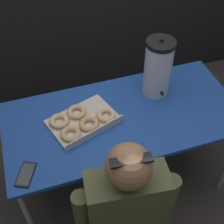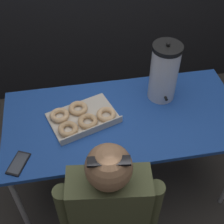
# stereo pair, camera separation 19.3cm
# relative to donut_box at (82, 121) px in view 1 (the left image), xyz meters

# --- Properties ---
(ground_plane) EXTENTS (12.00, 12.00, 0.00)m
(ground_plane) POSITION_rel_donut_box_xyz_m (0.27, -0.02, -0.78)
(ground_plane) COLOR #3D3833
(folding_table) EXTENTS (1.52, 0.73, 0.75)m
(folding_table) POSITION_rel_donut_box_xyz_m (0.27, -0.02, -0.07)
(folding_table) COLOR #1E479E
(folding_table) RESTS_ON ground
(donut_box) EXTENTS (0.48, 0.40, 0.05)m
(donut_box) POSITION_rel_donut_box_xyz_m (0.00, 0.00, 0.00)
(donut_box) COLOR beige
(donut_box) RESTS_ON folding_table
(coffee_urn) EXTENTS (0.18, 0.21, 0.43)m
(coffee_urn) POSITION_rel_donut_box_xyz_m (0.55, 0.14, 0.18)
(coffee_urn) COLOR silver
(coffee_urn) RESTS_ON folding_table
(cell_phone) EXTENTS (0.14, 0.18, 0.01)m
(cell_phone) POSITION_rel_donut_box_xyz_m (-0.38, -0.27, -0.02)
(cell_phone) COLOR black
(cell_phone) RESTS_ON folding_table
(person_seated) EXTENTS (0.53, 0.25, 1.20)m
(person_seated) POSITION_rel_donut_box_xyz_m (0.07, -0.60, -0.20)
(person_seated) COLOR #33332D
(person_seated) RESTS_ON ground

